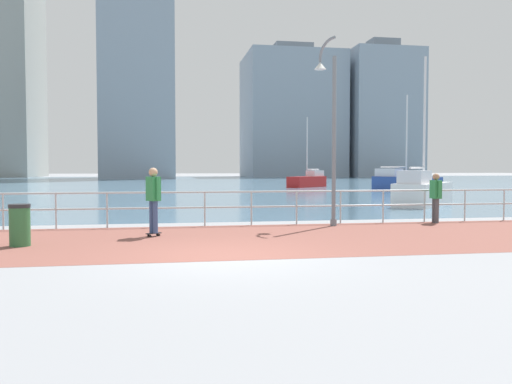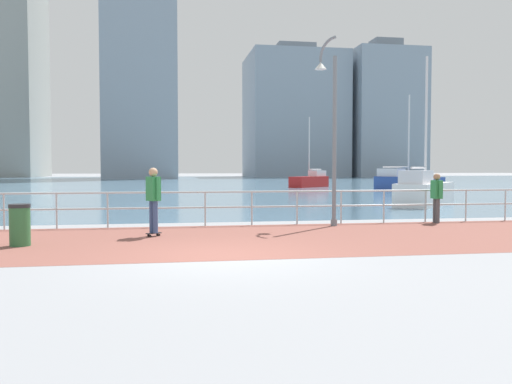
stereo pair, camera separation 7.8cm
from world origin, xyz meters
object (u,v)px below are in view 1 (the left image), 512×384
Objects in this scene: skateboarder at (153,195)px; bystander at (436,194)px; trash_bin at (20,225)px; sailboat_blue at (308,180)px; sailboat_red at (422,191)px; lamppost at (330,122)px; sailboat_yellow at (404,182)px.

skateboarder reaches higher than bystander.
sailboat_blue is (15.78, 33.30, 0.12)m from trash_bin.
sailboat_blue is (1.03, 23.18, -0.05)m from sailboat_red.
trash_bin is at bearing -157.89° from skateboarder.
trash_bin is (-8.01, -2.86, -2.63)m from lamppost.
bystander is at bearing -114.49° from sailboat_red.
sailboat_red reaches higher than trash_bin.
bystander is (8.63, 1.82, -0.14)m from skateboarder.
sailboat_yellow reaches higher than bystander.
skateboarder is at bearing -111.89° from sailboat_blue.
skateboarder is 8.82m from bystander.
sailboat_yellow reaches higher than sailboat_red.
sailboat_yellow is (5.71, 13.85, 0.02)m from sailboat_red.
lamppost is at bearing -104.33° from sailboat_blue.
trash_bin is at bearing -115.36° from sailboat_blue.
bystander is 7.85m from sailboat_red.
bystander is at bearing -113.12° from sailboat_yellow.
sailboat_red is at bearing -112.40° from sailboat_yellow.
lamppost is at bearing -132.91° from sailboat_red.
lamppost is 10.21m from sailboat_red.
lamppost is 3.24× the size of skateboarder.
sailboat_blue reaches higher than bystander.
lamppost is 3.61× the size of bystander.
lamppost is 6.02× the size of trash_bin.
sailboat_red is (6.75, 7.26, -2.45)m from lamppost.
trash_bin is 0.14× the size of sailboat_red.
bystander is 30.62m from sailboat_blue.
trash_bin is (-2.87, -1.17, -0.57)m from skateboarder.
bystander is at bearing 14.53° from trash_bin.
trash_bin is at bearing -130.49° from sailboat_yellow.
sailboat_blue is at bearing 64.64° from trash_bin.
skateboarder is at bearing 22.11° from trash_bin.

